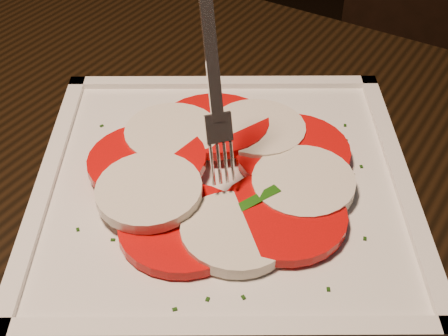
{
  "coord_description": "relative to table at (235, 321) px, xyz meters",
  "views": [
    {
      "loc": [
        0.39,
        -0.55,
        1.12
      ],
      "look_at": [
        0.22,
        -0.18,
        0.78
      ],
      "focal_mm": 50.0,
      "sensor_mm": 36.0,
      "label": 1
    }
  ],
  "objects": [
    {
      "name": "fork",
      "position": [
        -0.05,
        0.06,
        0.23
      ],
      "size": [
        0.06,
        0.06,
        0.18
      ],
      "primitive_type": null,
      "rotation": [
        0.0,
        0.0,
        0.73
      ],
      "color": "white",
      "rests_on": "caprese_salad"
    },
    {
      "name": "plate",
      "position": [
        -0.03,
        0.05,
        0.11
      ],
      "size": [
        0.42,
        0.42,
        0.01
      ],
      "primitive_type": "cube",
      "rotation": [
        0.0,
        0.0,
        0.43
      ],
      "color": "white",
      "rests_on": "table"
    },
    {
      "name": "caprese_salad",
      "position": [
        -0.03,
        0.05,
        0.12
      ],
      "size": [
        0.27,
        0.26,
        0.03
      ],
      "color": "red",
      "rests_on": "plate"
    },
    {
      "name": "table",
      "position": [
        0.0,
        0.0,
        0.0
      ],
      "size": [
        1.29,
        0.95,
        0.75
      ],
      "rotation": [
        0.0,
        0.0,
        -0.13
      ],
      "color": "black",
      "rests_on": "ground"
    }
  ]
}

